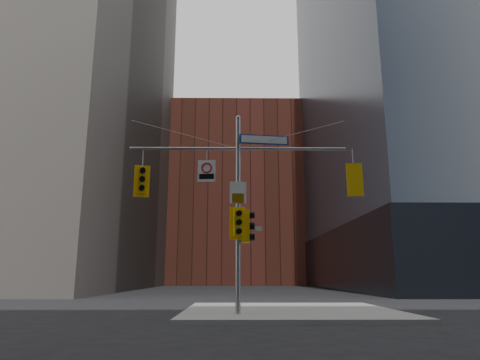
{
  "coord_description": "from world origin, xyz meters",
  "views": [
    {
      "loc": [
        -0.08,
        -13.16,
        1.42
      ],
      "look_at": [
        0.07,
        2.0,
        4.81
      ],
      "focal_mm": 32.0,
      "sensor_mm": 36.0,
      "label": 1
    }
  ],
  "objects_px": {
    "street_sign_blade": "(264,140)",
    "traffic_light_east_arm": "(354,181)",
    "traffic_light_west_arm": "(142,180)",
    "regulatory_sign_arm": "(207,170)",
    "traffic_light_pole_front": "(238,223)",
    "signal_assembly": "(238,191)",
    "traffic_light_pole_side": "(247,226)"
  },
  "relations": [
    {
      "from": "traffic_light_pole_side",
      "to": "street_sign_blade",
      "type": "relative_size",
      "value": 0.64
    },
    {
      "from": "signal_assembly",
      "to": "traffic_light_pole_side",
      "type": "height_order",
      "value": "signal_assembly"
    },
    {
      "from": "traffic_light_pole_side",
      "to": "signal_assembly",
      "type": "bearing_deg",
      "value": 94.27
    },
    {
      "from": "traffic_light_west_arm",
      "to": "regulatory_sign_arm",
      "type": "height_order",
      "value": "regulatory_sign_arm"
    },
    {
      "from": "traffic_light_east_arm",
      "to": "traffic_light_pole_front",
      "type": "height_order",
      "value": "traffic_light_east_arm"
    },
    {
      "from": "traffic_light_pole_side",
      "to": "traffic_light_pole_front",
      "type": "height_order",
      "value": "traffic_light_pole_front"
    },
    {
      "from": "traffic_light_east_arm",
      "to": "street_sign_blade",
      "type": "height_order",
      "value": "street_sign_blade"
    },
    {
      "from": "traffic_light_pole_side",
      "to": "street_sign_blade",
      "type": "height_order",
      "value": "street_sign_blade"
    },
    {
      "from": "traffic_light_pole_side",
      "to": "traffic_light_pole_front",
      "type": "xyz_separation_m",
      "value": [
        -0.33,
        -0.27,
        0.08
      ]
    },
    {
      "from": "signal_assembly",
      "to": "traffic_light_pole_front",
      "type": "height_order",
      "value": "signal_assembly"
    },
    {
      "from": "traffic_light_west_arm",
      "to": "traffic_light_east_arm",
      "type": "distance_m",
      "value": 7.72
    },
    {
      "from": "traffic_light_east_arm",
      "to": "regulatory_sign_arm",
      "type": "height_order",
      "value": "regulatory_sign_arm"
    },
    {
      "from": "regulatory_sign_arm",
      "to": "traffic_light_pole_front",
      "type": "bearing_deg",
      "value": -8.06
    },
    {
      "from": "street_sign_blade",
      "to": "traffic_light_east_arm",
      "type": "bearing_deg",
      "value": -7.9
    },
    {
      "from": "traffic_light_pole_front",
      "to": "street_sign_blade",
      "type": "height_order",
      "value": "street_sign_blade"
    },
    {
      "from": "traffic_light_pole_side",
      "to": "regulatory_sign_arm",
      "type": "distance_m",
      "value": 2.52
    },
    {
      "from": "signal_assembly",
      "to": "traffic_light_east_arm",
      "type": "bearing_deg",
      "value": 0.02
    },
    {
      "from": "traffic_light_west_arm",
      "to": "street_sign_blade",
      "type": "bearing_deg",
      "value": -14.71
    },
    {
      "from": "street_sign_blade",
      "to": "signal_assembly",
      "type": "bearing_deg",
      "value": 172.33
    },
    {
      "from": "traffic_light_east_arm",
      "to": "traffic_light_pole_side",
      "type": "height_order",
      "value": "traffic_light_east_arm"
    },
    {
      "from": "signal_assembly",
      "to": "traffic_light_west_arm",
      "type": "xyz_separation_m",
      "value": [
        -3.49,
        0.01,
        0.38
      ]
    },
    {
      "from": "traffic_light_pole_front",
      "to": "street_sign_blade",
      "type": "distance_m",
      "value": 3.29
    },
    {
      "from": "traffic_light_pole_side",
      "to": "street_sign_blade",
      "type": "xyz_separation_m",
      "value": [
        0.65,
        -0.0,
        3.21
      ]
    },
    {
      "from": "traffic_light_pole_front",
      "to": "regulatory_sign_arm",
      "type": "bearing_deg",
      "value": 158.4
    },
    {
      "from": "traffic_light_west_arm",
      "to": "regulatory_sign_arm",
      "type": "xyz_separation_m",
      "value": [
        2.34,
        -0.03,
        0.38
      ]
    },
    {
      "from": "signal_assembly",
      "to": "traffic_light_west_arm",
      "type": "distance_m",
      "value": 3.51
    },
    {
      "from": "traffic_light_east_arm",
      "to": "street_sign_blade",
      "type": "bearing_deg",
      "value": 7.06
    },
    {
      "from": "traffic_light_east_arm",
      "to": "traffic_light_pole_front",
      "type": "relative_size",
      "value": 1.05
    },
    {
      "from": "traffic_light_west_arm",
      "to": "traffic_light_east_arm",
      "type": "height_order",
      "value": "traffic_light_east_arm"
    },
    {
      "from": "signal_assembly",
      "to": "regulatory_sign_arm",
      "type": "bearing_deg",
      "value": -178.99
    },
    {
      "from": "traffic_light_west_arm",
      "to": "traffic_light_east_arm",
      "type": "bearing_deg",
      "value": -14.67
    },
    {
      "from": "traffic_light_pole_front",
      "to": "street_sign_blade",
      "type": "xyz_separation_m",
      "value": [
        0.98,
        0.27,
        3.13
      ]
    }
  ]
}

